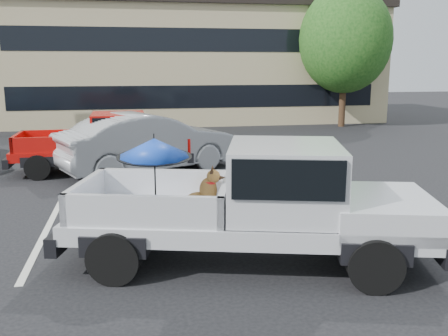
{
  "coord_description": "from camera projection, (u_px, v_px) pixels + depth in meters",
  "views": [
    {
      "loc": [
        -1.37,
        -7.4,
        3.04
      ],
      "look_at": [
        0.18,
        0.84,
        1.3
      ],
      "focal_mm": 40.0,
      "sensor_mm": 36.0,
      "label": 1
    }
  ],
  "objects": [
    {
      "name": "ground",
      "position": [
        223.0,
        258.0,
        7.98
      ],
      "size": [
        90.0,
        90.0,
        0.0
      ],
      "primitive_type": "plane",
      "color": "black",
      "rests_on": "ground"
    },
    {
      "name": "stripe_left",
      "position": [
        47.0,
        229.0,
        9.37
      ],
      "size": [
        0.12,
        5.0,
        0.01
      ],
      "primitive_type": "cube",
      "color": "silver",
      "rests_on": "ground"
    },
    {
      "name": "stripe_right",
      "position": [
        346.0,
        212.0,
        10.45
      ],
      "size": [
        0.12,
        5.0,
        0.01
      ],
      "primitive_type": "cube",
      "color": "silver",
      "rests_on": "ground"
    },
    {
      "name": "motel_building",
      "position": [
        190.0,
        62.0,
        27.89
      ],
      "size": [
        20.4,
        8.4,
        6.3
      ],
      "color": "tan",
      "rests_on": "ground"
    },
    {
      "name": "tree_right",
      "position": [
        345.0,
        40.0,
        24.15
      ],
      "size": [
        4.46,
        4.46,
        6.78
      ],
      "color": "#332114",
      "rests_on": "ground"
    },
    {
      "name": "tree_back",
      "position": [
        247.0,
        42.0,
        31.26
      ],
      "size": [
        4.68,
        4.68,
        7.11
      ],
      "color": "#332114",
      "rests_on": "ground"
    },
    {
      "name": "silver_pickup",
      "position": [
        269.0,
        198.0,
        7.6
      ],
      "size": [
        6.0,
        3.36,
        2.06
      ],
      "rotation": [
        0.0,
        0.0,
        -0.26
      ],
      "color": "black",
      "rests_on": "ground"
    },
    {
      "name": "red_pickup",
      "position": [
        114.0,
        139.0,
        14.4
      ],
      "size": [
        5.11,
        1.93,
        1.68
      ],
      "rotation": [
        0.0,
        0.0,
        0.01
      ],
      "color": "black",
      "rests_on": "ground"
    },
    {
      "name": "silver_sedan",
      "position": [
        149.0,
        143.0,
        14.27
      ],
      "size": [
        5.44,
        3.75,
        1.7
      ],
      "primitive_type": "imported",
      "rotation": [
        0.0,
        0.0,
        1.99
      ],
      "color": "#9EA0A5",
      "rests_on": "ground"
    }
  ]
}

